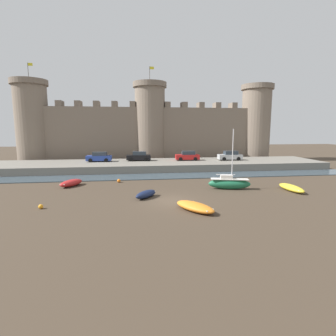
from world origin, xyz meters
TOP-DOWN VIEW (x-y plane):
  - ground_plane at (0.00, 0.00)m, footprint 160.00×160.00m
  - water_channel at (0.00, 12.49)m, footprint 80.00×4.50m
  - quay_road at (0.00, 19.74)m, footprint 56.67×10.00m
  - castle at (-0.00, 29.47)m, footprint 51.27×6.60m
  - rowboat_midflat_left at (-2.27, 1.36)m, footprint 2.61×2.79m
  - rowboat_foreground_centre at (-10.76, 7.72)m, footprint 2.82×3.40m
  - rowboat_near_channel_left at (13.56, 2.16)m, footprint 1.48×4.04m
  - sailboat_midflat_centre at (7.16, 3.89)m, footprint 4.80×2.14m
  - rowboat_foreground_right at (1.54, -3.27)m, footprint 3.50×4.12m
  - mooring_buoy_mid_mud at (-5.31, 9.17)m, footprint 0.43×0.43m
  - mooring_buoy_off_centre at (-11.30, -1.01)m, footprint 0.39×0.39m
  - car_quay_centre_east at (-9.11, 21.02)m, footprint 4.18×2.04m
  - car_quay_west at (13.34, 20.07)m, footprint 4.18×2.04m
  - car_quay_east at (5.91, 20.81)m, footprint 4.18×2.04m
  - car_quay_centre_west at (-2.51, 21.33)m, footprint 4.18×2.04m

SIDE VIEW (x-z plane):
  - ground_plane at x=0.00m, z-range 0.00..0.00m
  - water_channel at x=0.00m, z-range 0.00..0.10m
  - mooring_buoy_off_centre at x=-11.30m, z-range 0.00..0.39m
  - mooring_buoy_mid_mud at x=-5.31m, z-range 0.00..0.43m
  - rowboat_near_channel_left at x=13.56m, z-range 0.02..0.69m
  - rowboat_foreground_right at x=1.54m, z-range 0.02..0.71m
  - rowboat_midflat_left at x=-2.27m, z-range 0.02..0.75m
  - rowboat_foreground_centre at x=-10.76m, z-range 0.02..0.80m
  - quay_road at x=0.00m, z-range 0.00..1.22m
  - sailboat_midflat_centre at x=7.16m, z-range -2.66..4.04m
  - car_quay_centre_east at x=-9.11m, z-range 1.19..2.81m
  - car_quay_west at x=13.34m, z-range 1.19..2.81m
  - car_quay_east at x=5.91m, z-range 1.19..2.81m
  - car_quay_centre_west at x=-2.51m, z-range 1.19..2.81m
  - castle at x=0.00m, z-range -2.48..16.16m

